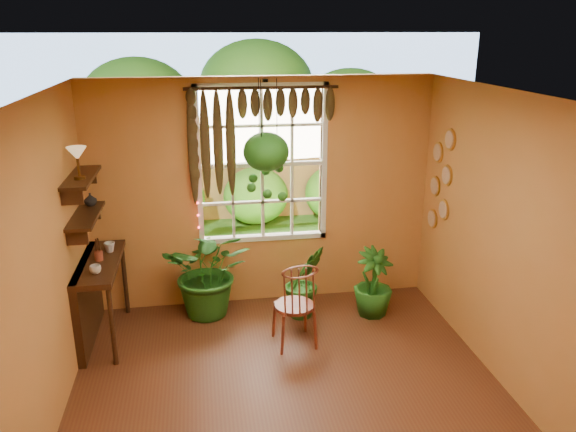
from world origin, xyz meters
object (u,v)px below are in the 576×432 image
at_px(counter_ledge, 92,292).
at_px(hanging_basket, 266,155).
at_px(windsor_chair, 295,317).
at_px(potted_plant_left, 210,271).
at_px(potted_plant_mid, 305,281).

height_order(counter_ledge, hanging_basket, hanging_basket).
distance_m(windsor_chair, hanging_basket, 1.76).
relative_size(windsor_chair, potted_plant_left, 1.02).
xyz_separation_m(potted_plant_left, hanging_basket, (0.67, -0.04, 1.35)).
height_order(counter_ledge, potted_plant_left, potted_plant_left).
bearing_deg(hanging_basket, windsor_chair, -76.34).
xyz_separation_m(potted_plant_left, potted_plant_mid, (1.08, -0.21, -0.11)).
xyz_separation_m(windsor_chair, potted_plant_mid, (0.22, 0.61, 0.11)).
relative_size(counter_ledge, windsor_chair, 1.07).
bearing_deg(counter_ledge, potted_plant_mid, 3.53).
bearing_deg(potted_plant_mid, counter_ledge, -176.47).
distance_m(counter_ledge, hanging_basket, 2.36).
xyz_separation_m(counter_ledge, potted_plant_left, (1.25, 0.36, -0.00)).
bearing_deg(hanging_basket, potted_plant_mid, -23.02).
height_order(windsor_chair, hanging_basket, hanging_basket).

